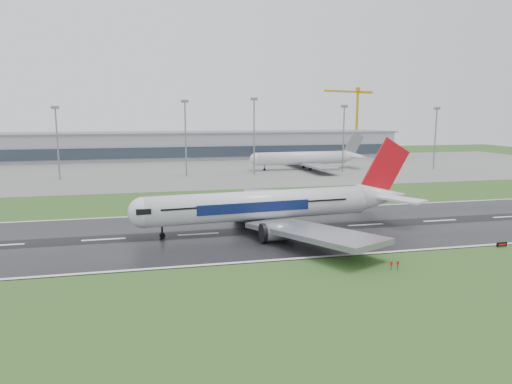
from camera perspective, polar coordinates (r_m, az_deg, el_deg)
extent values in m
plane|color=#2A4F1D|center=(108.66, 3.58, -4.57)|extent=(520.00, 520.00, 0.00)
cube|color=black|center=(108.65, 3.58, -4.55)|extent=(400.00, 45.00, 0.10)
cube|color=slate|center=(229.56, -5.28, 2.82)|extent=(400.00, 130.00, 0.08)
cube|color=#9A9DA5|center=(288.26, -6.90, 5.62)|extent=(240.00, 36.00, 15.00)
cylinder|color=gray|center=(204.53, -22.92, 5.28)|extent=(0.64, 0.64, 28.27)
cylinder|color=gray|center=(201.95, -8.53, 6.26)|extent=(0.64, 0.64, 30.98)
cylinder|color=gray|center=(206.33, -0.23, 6.59)|extent=(0.64, 0.64, 32.12)
cylinder|color=gray|center=(219.37, 10.55, 6.21)|extent=(0.64, 0.64, 29.16)
cylinder|color=gray|center=(241.93, 20.89, 5.94)|extent=(0.64, 0.64, 28.36)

